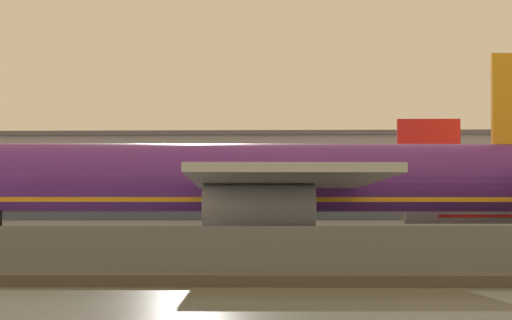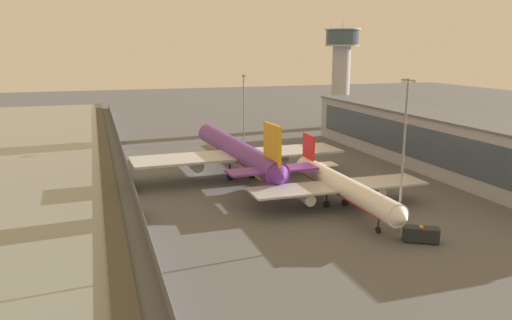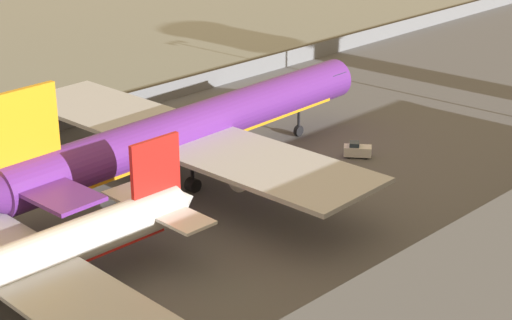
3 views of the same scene
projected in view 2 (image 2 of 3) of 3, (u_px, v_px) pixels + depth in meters
ground_plane at (201, 174)px, 114.49m from camera, size 500.00×500.00×0.00m
shoreline_seawall at (108, 180)px, 108.28m from camera, size 320.00×3.00×0.50m
perimeter_fence at (129, 174)px, 109.41m from camera, size 280.00×0.10×2.52m
cargo_jet_purple at (237, 152)px, 111.56m from camera, size 54.78×47.33×14.94m
passenger_jet_white_red at (341, 186)px, 88.84m from camera, size 38.71×32.96×11.31m
baggage_tug at (251, 155)px, 131.60m from camera, size 3.23×3.50×1.80m
ops_van at (420, 234)px, 74.31m from camera, size 4.47×5.54×2.48m
control_tower at (341, 67)px, 177.65m from camera, size 12.74×12.74×37.36m
terminal_building at (437, 141)px, 119.36m from camera, size 99.23×14.71×13.15m
apron_light_mast_apron_west at (244, 103)px, 155.04m from camera, size 3.20×0.40×20.39m
apron_light_mast_apron_east at (404, 149)px, 75.86m from camera, size 3.20×0.40×23.96m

